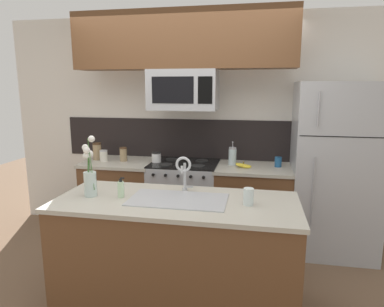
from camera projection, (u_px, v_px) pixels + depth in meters
ground_plane at (165, 279)px, 3.22m from camera, size 10.00×10.00×0.00m
rear_partition at (215, 127)px, 4.15m from camera, size 5.20×0.10×2.60m
splash_band at (190, 139)px, 4.18m from camera, size 3.18×0.01×0.48m
back_counter_left at (122, 198)px, 4.15m from camera, size 0.83×0.65×0.91m
back_counter_right at (253, 206)px, 3.85m from camera, size 0.84×0.65×0.91m
stove_range at (185, 201)px, 4.00m from camera, size 0.76×0.64×0.93m
microwave at (184, 90)px, 3.73m from camera, size 0.74×0.40×0.43m
upper_cabinet_band at (183, 40)px, 3.60m from camera, size 2.37×0.34×0.60m
refrigerator at (334, 169)px, 3.63m from camera, size 0.87×0.74×1.83m
storage_jar_tall at (97, 151)px, 4.12m from camera, size 0.10×0.10×0.21m
storage_jar_medium at (104, 156)px, 4.04m from camera, size 0.09×0.09×0.13m
storage_jar_short at (123, 154)px, 4.05m from camera, size 0.09×0.09×0.16m
storage_jar_squat at (156, 158)px, 3.94m from camera, size 0.11×0.11×0.13m
banana_bunch at (243, 166)px, 3.72m from camera, size 0.19×0.12×0.08m
french_press at (232, 156)px, 3.85m from camera, size 0.09×0.09×0.27m
coffee_tin at (278, 162)px, 3.76m from camera, size 0.08×0.08×0.11m
island_counter at (177, 253)px, 2.76m from camera, size 1.90×0.80×0.91m
kitchen_sink at (178, 208)px, 2.68m from camera, size 0.76×0.42×0.16m
sink_faucet at (184, 169)px, 2.83m from camera, size 0.14×0.14×0.31m
dish_soap_bottle at (121, 189)px, 2.72m from camera, size 0.06×0.05×0.16m
drinking_glass at (249, 197)px, 2.55m from camera, size 0.08×0.08×0.13m
flower_vase at (90, 177)px, 2.74m from camera, size 0.13×0.15×0.50m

